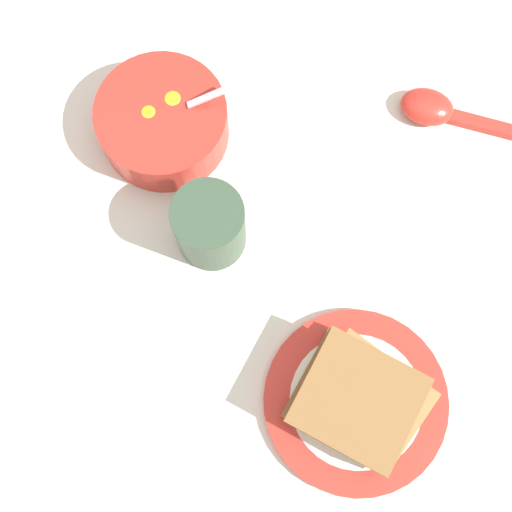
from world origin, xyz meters
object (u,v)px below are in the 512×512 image
drinking_cup (210,226)px  soup_spoon (436,110)px  toast_sandwich (359,400)px  toast_plate (356,401)px  egg_bowl (163,122)px

drinking_cup → soup_spoon: bearing=-157.9°
toast_sandwich → soup_spoon: size_ratio=1.14×
toast_plate → drinking_cup: (0.12, -0.19, 0.04)m
toast_plate → drinking_cup: bearing=-57.8°
egg_bowl → toast_sandwich: size_ratio=0.98×
egg_bowl → drinking_cup: drinking_cup is taller
soup_spoon → toast_plate: bearing=64.3°
toast_plate → drinking_cup: drinking_cup is taller
toast_plate → soup_spoon: size_ratio=1.38×
egg_bowl → drinking_cup: 0.13m
toast_plate → soup_spoon: (-0.14, -0.30, 0.01)m
toast_sandwich → toast_plate: bearing=177.7°
egg_bowl → soup_spoon: bearing=175.9°
soup_spoon → drinking_cup: (0.26, 0.11, 0.04)m
egg_bowl → toast_sandwich: bearing=115.8°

